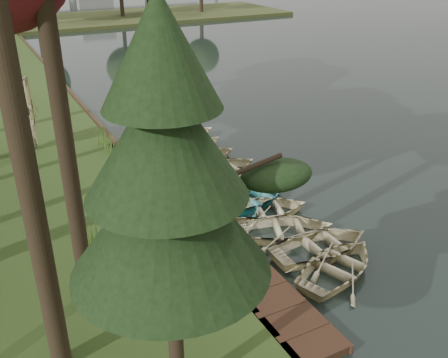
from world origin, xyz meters
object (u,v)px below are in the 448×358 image
pine_tree (167,173)px  rowboat_2 (285,227)px  boardwalk (191,215)px  stored_rowboat (35,141)px  rowboat_0 (339,264)px  rowboat_1 (322,244)px

pine_tree → rowboat_2: bearing=38.1°
boardwalk → pine_tree: pine_tree is taller
boardwalk → stored_rowboat: 10.02m
boardwalk → rowboat_0: size_ratio=4.72×
rowboat_1 → pine_tree: 8.93m
stored_rowboat → pine_tree: size_ratio=0.40×
stored_rowboat → pine_tree: bearing=-165.1°
boardwalk → rowboat_2: 3.58m
rowboat_1 → rowboat_2: 1.52m
rowboat_2 → pine_tree: (-5.96, -4.67, 5.30)m
rowboat_0 → pine_tree: 8.43m
boardwalk → pine_tree: 9.90m
boardwalk → rowboat_2: (2.35, -2.69, 0.25)m
boardwalk → rowboat_2: rowboat_2 is taller
boardwalk → rowboat_2: size_ratio=4.67×
rowboat_1 → rowboat_2: (-0.46, 1.45, -0.01)m
rowboat_1 → stored_rowboat: 14.96m
boardwalk → rowboat_0: 5.86m
rowboat_2 → boardwalk: bearing=62.3°
rowboat_1 → stored_rowboat: bearing=28.7°
rowboat_0 → pine_tree: bearing=88.7°
rowboat_0 → rowboat_2: bearing=-14.7°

